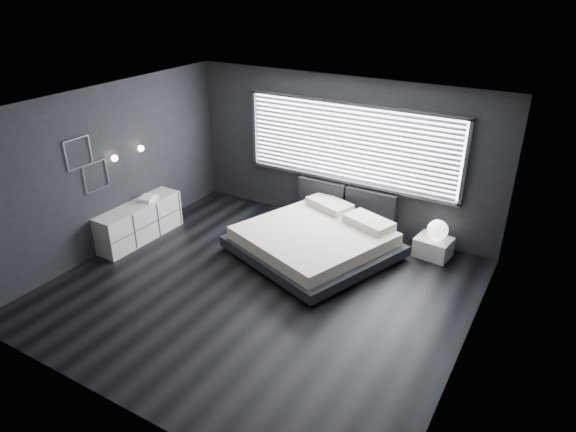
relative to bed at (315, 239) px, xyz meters
The scene contains 12 objects.
room 1.80m from the bed, 98.96° to the right, with size 6.04×6.00×2.80m.
window 1.86m from the bed, 90.89° to the left, with size 4.14×0.09×1.52m.
headboard 1.28m from the bed, 90.70° to the left, with size 1.96×0.16×0.52m.
sconce_near 3.63m from the bed, 156.55° to the right, with size 0.18×0.11×0.11m.
sconce_far 3.45m from the bed, 166.48° to the right, with size 0.18×0.11×0.11m.
wall_art_upper 4.06m from the bed, 148.66° to the right, with size 0.01×0.48×0.48m.
wall_art_lower 3.78m from the bed, 152.04° to the right, with size 0.01×0.48×0.48m.
bed is the anchor object (origin of this frame).
nightstand 2.02m from the bed, 28.75° to the left, with size 0.57×0.48×0.33m, color silver.
orb_lamp 2.05m from the bed, 28.13° to the left, with size 0.35×0.35×0.35m, color white.
dresser 3.19m from the bed, 159.82° to the right, with size 0.52×1.72×0.68m.
book_stack 3.13m from the bed, 163.81° to the right, with size 0.34×0.40×0.07m.
Camera 1 is at (3.71, -5.48, 4.44)m, focal length 32.00 mm.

